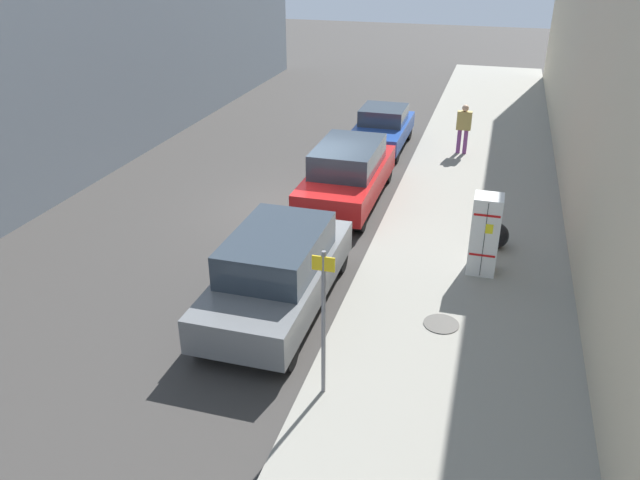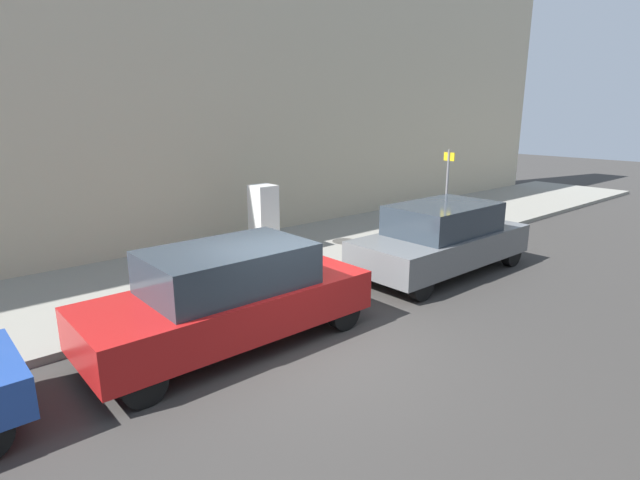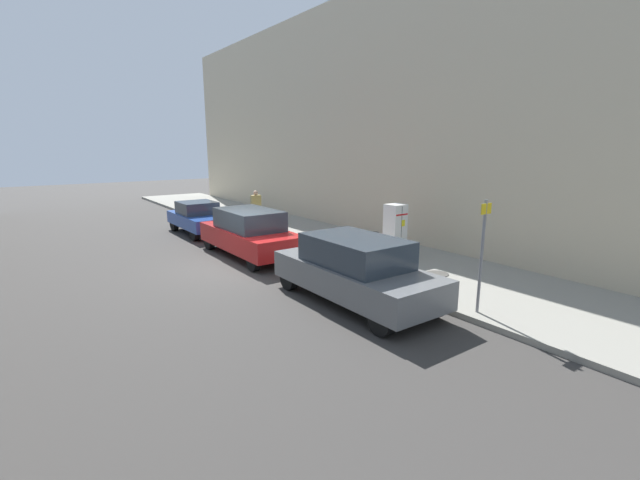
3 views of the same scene
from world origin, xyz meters
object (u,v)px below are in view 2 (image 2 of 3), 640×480
at_px(street_sign_post, 447,190).
at_px(trash_bag, 217,247).
at_px(discarded_refrigerator, 264,219).
at_px(parked_suv_gray, 442,238).
at_px(parked_suv_red, 230,296).

distance_m(street_sign_post, trash_bag, 6.89).
distance_m(discarded_refrigerator, parked_suv_gray, 4.69).
bearing_deg(street_sign_post, parked_suv_gray, -55.98).
bearing_deg(parked_suv_gray, parked_suv_red, -90.00).
distance_m(trash_bag, parked_suv_red, 4.75).
relative_size(discarded_refrigerator, street_sign_post, 0.69).
bearing_deg(parked_suv_gray, discarded_refrigerator, -147.81).
xyz_separation_m(parked_suv_red, parked_suv_gray, (0.00, 5.94, 0.00)).
height_order(street_sign_post, trash_bag, street_sign_post).
bearing_deg(trash_bag, parked_suv_red, -26.68).
bearing_deg(parked_suv_red, discarded_refrigerator, 139.07).
relative_size(trash_bag, parked_suv_red, 0.13).
relative_size(trash_bag, parked_suv_gray, 0.13).
bearing_deg(discarded_refrigerator, parked_suv_gray, 32.19).
bearing_deg(street_sign_post, discarded_refrigerator, -114.82).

